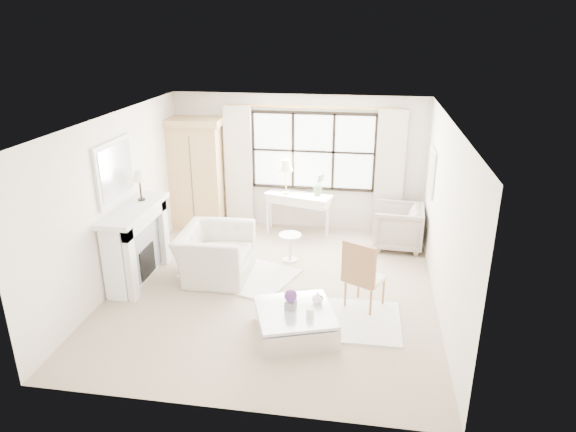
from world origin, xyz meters
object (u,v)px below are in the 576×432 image
console_table (298,213)px  club_armchair (215,254)px  armoire (196,173)px  coffee_table (295,323)px

console_table → club_armchair: size_ratio=1.09×
armoire → coffee_table: size_ratio=1.76×
console_table → coffee_table: size_ratio=1.08×
club_armchair → coffee_table: size_ratio=0.99×
console_table → coffee_table: bearing=-67.4°
coffee_table → console_table: bearing=78.2°
club_armchair → coffee_table: club_armchair is taller
armoire → console_table: size_ratio=1.63×
armoire → club_armchair: (1.00, -2.15, -0.73)m
console_table → club_armchair: (-1.08, -2.12, 0.01)m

